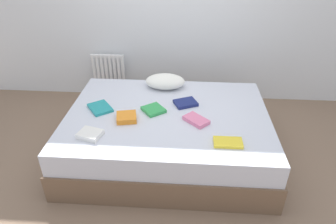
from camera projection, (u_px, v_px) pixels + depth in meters
ground_plane at (168, 153)px, 3.19m from camera, size 8.00×8.00×0.00m
bed at (168, 134)px, 3.07m from camera, size 2.00×1.50×0.50m
radiator at (109, 72)px, 4.07m from camera, size 0.44×0.04×0.50m
pillow at (165, 81)px, 3.37m from camera, size 0.44×0.30×0.15m
textbook_pink at (196, 120)px, 2.79m from camera, size 0.26×0.26×0.04m
textbook_teal at (100, 108)px, 2.99m from camera, size 0.30×0.31×0.03m
textbook_white at (90, 134)px, 2.59m from camera, size 0.23×0.20×0.04m
textbook_green at (153, 110)px, 2.96m from camera, size 0.27×0.27×0.03m
textbook_navy at (186, 103)px, 3.07m from camera, size 0.27×0.24×0.03m
textbook_yellow at (228, 142)px, 2.50m from camera, size 0.24×0.14×0.03m
textbook_orange at (127, 117)px, 2.82m from camera, size 0.22×0.21×0.05m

